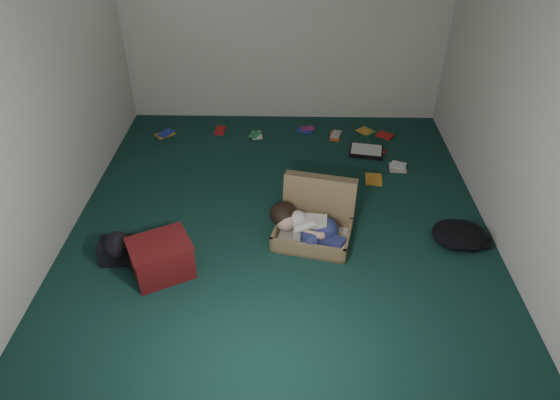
{
  "coord_description": "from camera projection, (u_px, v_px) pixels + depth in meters",
  "views": [
    {
      "loc": [
        0.08,
        -3.85,
        3.05
      ],
      "look_at": [
        0.0,
        -0.15,
        0.35
      ],
      "focal_mm": 32.0,
      "sensor_mm": 36.0,
      "label": 1
    }
  ],
  "objects": [
    {
      "name": "floor",
      "position": [
        280.0,
        220.0,
        4.91
      ],
      "size": [
        4.5,
        4.5,
        0.0
      ],
      "primitive_type": "plane",
      "color": "#13362F",
      "rests_on": "ground"
    },
    {
      "name": "book_scatter",
      "position": [
        316.0,
        142.0,
        6.14
      ],
      "size": [
        2.99,
        1.35,
        0.02
      ],
      "color": "gold",
      "rests_on": "floor"
    },
    {
      "name": "paper_tray",
      "position": [
        366.0,
        151.0,
        5.93
      ],
      "size": [
        0.44,
        0.36,
        0.06
      ],
      "rotation": [
        0.0,
        0.0,
        -0.17
      ],
      "color": "black",
      "rests_on": "floor"
    },
    {
      "name": "maroon_bin",
      "position": [
        161.0,
        258.0,
        4.21
      ],
      "size": [
        0.62,
        0.58,
        0.34
      ],
      "rotation": [
        0.0,
        0.0,
        0.48
      ],
      "color": "#5C1215",
      "rests_on": "floor"
    },
    {
      "name": "suitcase",
      "position": [
        315.0,
        219.0,
        4.67
      ],
      "size": [
        0.82,
        0.8,
        0.51
      ],
      "rotation": [
        0.0,
        0.0,
        -0.22
      ],
      "color": "olive",
      "rests_on": "floor"
    },
    {
      "name": "wall_right",
      "position": [
        523.0,
        99.0,
        4.11
      ],
      "size": [
        0.0,
        4.5,
        4.5
      ],
      "primitive_type": "plane",
      "rotation": [
        1.57,
        0.0,
        -1.57
      ],
      "color": "silver",
      "rests_on": "ground"
    },
    {
      "name": "person",
      "position": [
        307.0,
        226.0,
        4.52
      ],
      "size": [
        0.71,
        0.47,
        0.31
      ],
      "rotation": [
        0.0,
        0.0,
        -0.22
      ],
      "color": "silver",
      "rests_on": "suitcase"
    },
    {
      "name": "clothing_pile",
      "position": [
        464.0,
        236.0,
        4.6
      ],
      "size": [
        0.52,
        0.44,
        0.15
      ],
      "primitive_type": null,
      "rotation": [
        0.0,
        0.0,
        -0.14
      ],
      "color": "black",
      "rests_on": "floor"
    },
    {
      "name": "wall_front",
      "position": [
        270.0,
        300.0,
        2.33
      ],
      "size": [
        4.5,
        0.0,
        4.5
      ],
      "primitive_type": "plane",
      "rotation": [
        -1.57,
        0.0,
        0.0
      ],
      "color": "silver",
      "rests_on": "ground"
    },
    {
      "name": "wall_left",
      "position": [
        42.0,
        95.0,
        4.18
      ],
      "size": [
        0.0,
        4.5,
        4.5
      ],
      "primitive_type": "plane",
      "rotation": [
        1.57,
        0.0,
        1.57
      ],
      "color": "silver",
      "rests_on": "ground"
    },
    {
      "name": "backpack",
      "position": [
        118.0,
        250.0,
        4.38
      ],
      "size": [
        0.41,
        0.34,
        0.23
      ],
      "primitive_type": null,
      "rotation": [
        0.0,
        0.0,
        0.09
      ],
      "color": "black",
      "rests_on": "floor"
    },
    {
      "name": "wall_back",
      "position": [
        284.0,
        18.0,
        5.96
      ],
      "size": [
        4.5,
        0.0,
        4.5
      ],
      "primitive_type": "plane",
      "rotation": [
        1.57,
        0.0,
        0.0
      ],
      "color": "silver",
      "rests_on": "ground"
    }
  ]
}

